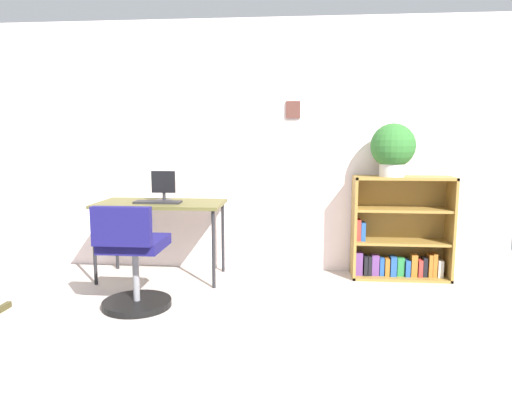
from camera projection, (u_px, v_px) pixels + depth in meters
name	position (u px, v px, depth m)	size (l,w,h in m)	color
ground_plane	(182.00, 372.00, 2.61)	(6.24, 6.24, 0.00)	#A99B94
wall_back	(234.00, 147.00, 4.56)	(5.20, 0.12, 2.36)	silver
desk	(161.00, 208.00, 4.26)	(1.13, 0.58, 0.70)	#4E4A25
monitor	(164.00, 186.00, 4.30)	(0.22, 0.14, 0.27)	#262628
keyboard	(158.00, 202.00, 4.18)	(0.41, 0.14, 0.02)	black
office_chair	(133.00, 263.00, 3.51)	(0.52, 0.55, 0.81)	black
bookshelf_low	(399.00, 234.00, 4.34)	(0.88, 0.30, 0.93)	olive
potted_plant_on_shelf	(393.00, 148.00, 4.18)	(0.39, 0.39, 0.47)	#B7B2A8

